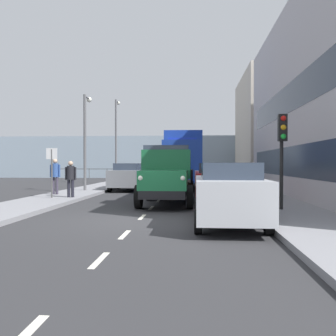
{
  "coord_description": "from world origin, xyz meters",
  "views": [
    {
      "loc": [
        -1.67,
        11.02,
        1.69
      ],
      "look_at": [
        0.16,
        -13.94,
        1.41
      ],
      "focal_mm": 39.51,
      "sensor_mm": 36.0,
      "label": 1
    }
  ],
  "objects_px": {
    "car_grey_oppositeside_0": "(128,176)",
    "street_sign": "(52,164)",
    "car_red_kerbside_1": "(215,181)",
    "pedestrian_with_bag": "(71,176)",
    "lamp_post_far": "(116,133)",
    "truck_vintage_green": "(167,176)",
    "car_white_kerbside_2": "(210,177)",
    "lamp_post_promenade": "(86,132)",
    "traffic_light_near": "(282,141)",
    "lorry_cargo_blue": "(184,158)",
    "pedestrian_strolling": "(55,173)",
    "car_silver_kerbside_near": "(228,193)"
  },
  "relations": [
    {
      "from": "car_silver_kerbside_near",
      "to": "lamp_post_promenade",
      "type": "bearing_deg",
      "value": -56.42
    },
    {
      "from": "lorry_cargo_blue",
      "to": "car_red_kerbside_1",
      "type": "height_order",
      "value": "lorry_cargo_blue"
    },
    {
      "from": "lorry_cargo_blue",
      "to": "pedestrian_with_bag",
      "type": "height_order",
      "value": "lorry_cargo_blue"
    },
    {
      "from": "car_white_kerbside_2",
      "to": "pedestrian_with_bag",
      "type": "relative_size",
      "value": 2.39
    },
    {
      "from": "lamp_post_far",
      "to": "street_sign",
      "type": "bearing_deg",
      "value": 90.68
    },
    {
      "from": "car_grey_oppositeside_0",
      "to": "street_sign",
      "type": "xyz_separation_m",
      "value": [
        2.22,
        6.79,
        0.79
      ]
    },
    {
      "from": "lorry_cargo_blue",
      "to": "pedestrian_strolling",
      "type": "xyz_separation_m",
      "value": [
        6.28,
        7.54,
        -0.86
      ]
    },
    {
      "from": "traffic_light_near",
      "to": "car_red_kerbside_1",
      "type": "bearing_deg",
      "value": -64.29
    },
    {
      "from": "car_white_kerbside_2",
      "to": "lamp_post_far",
      "type": "bearing_deg",
      "value": -46.1
    },
    {
      "from": "car_grey_oppositeside_0",
      "to": "lamp_post_far",
      "type": "xyz_separation_m",
      "value": [
        2.39,
        -7.8,
        3.37
      ]
    },
    {
      "from": "truck_vintage_green",
      "to": "car_white_kerbside_2",
      "type": "relative_size",
      "value": 1.42
    },
    {
      "from": "pedestrian_with_bag",
      "to": "traffic_light_near",
      "type": "xyz_separation_m",
      "value": [
        -8.64,
        3.98,
        1.34
      ]
    },
    {
      "from": "truck_vintage_green",
      "to": "street_sign",
      "type": "xyz_separation_m",
      "value": [
        5.32,
        -1.22,
        0.5
      ]
    },
    {
      "from": "car_silver_kerbside_near",
      "to": "car_grey_oppositeside_0",
      "type": "distance_m",
      "value": 13.78
    },
    {
      "from": "car_red_kerbside_1",
      "to": "car_grey_oppositeside_0",
      "type": "height_order",
      "value": "same"
    },
    {
      "from": "car_white_kerbside_2",
      "to": "lamp_post_promenade",
      "type": "xyz_separation_m",
      "value": [
        7.33,
        1.69,
        2.65
      ]
    },
    {
      "from": "car_grey_oppositeside_0",
      "to": "lorry_cargo_blue",
      "type": "bearing_deg",
      "value": -142.82
    },
    {
      "from": "traffic_light_near",
      "to": "lamp_post_far",
      "type": "relative_size",
      "value": 0.46
    },
    {
      "from": "lorry_cargo_blue",
      "to": "car_silver_kerbside_near",
      "type": "distance_m",
      "value": 15.56
    },
    {
      "from": "truck_vintage_green",
      "to": "traffic_light_near",
      "type": "height_order",
      "value": "traffic_light_near"
    },
    {
      "from": "car_red_kerbside_1",
      "to": "street_sign",
      "type": "xyz_separation_m",
      "value": [
        7.38,
        0.55,
        0.79
      ]
    },
    {
      "from": "pedestrian_with_bag",
      "to": "car_silver_kerbside_near",
      "type": "bearing_deg",
      "value": 136.28
    },
    {
      "from": "pedestrian_with_bag",
      "to": "street_sign",
      "type": "bearing_deg",
      "value": 24.66
    },
    {
      "from": "lamp_post_far",
      "to": "truck_vintage_green",
      "type": "bearing_deg",
      "value": 109.16
    },
    {
      "from": "car_grey_oppositeside_0",
      "to": "lamp_post_far",
      "type": "distance_m",
      "value": 8.82
    },
    {
      "from": "car_white_kerbside_2",
      "to": "truck_vintage_green",
      "type": "bearing_deg",
      "value": 75.46
    },
    {
      "from": "car_grey_oppositeside_0",
      "to": "pedestrian_strolling",
      "type": "bearing_deg",
      "value": 60.24
    },
    {
      "from": "car_silver_kerbside_near",
      "to": "street_sign",
      "type": "bearing_deg",
      "value": -39.07
    },
    {
      "from": "car_silver_kerbside_near",
      "to": "car_red_kerbside_1",
      "type": "height_order",
      "value": "same"
    },
    {
      "from": "car_red_kerbside_1",
      "to": "street_sign",
      "type": "distance_m",
      "value": 7.44
    },
    {
      "from": "pedestrian_with_bag",
      "to": "street_sign",
      "type": "relative_size",
      "value": 0.74
    },
    {
      "from": "traffic_light_near",
      "to": "car_grey_oppositeside_0",
      "type": "bearing_deg",
      "value": -55.43
    },
    {
      "from": "car_silver_kerbside_near",
      "to": "truck_vintage_green",
      "type": "bearing_deg",
      "value": -66.63
    },
    {
      "from": "car_grey_oppositeside_0",
      "to": "pedestrian_with_bag",
      "type": "distance_m",
      "value": 6.61
    },
    {
      "from": "truck_vintage_green",
      "to": "traffic_light_near",
      "type": "distance_m",
      "value": 4.91
    },
    {
      "from": "car_red_kerbside_1",
      "to": "traffic_light_near",
      "type": "relative_size",
      "value": 1.42
    },
    {
      "from": "truck_vintage_green",
      "to": "lorry_cargo_blue",
      "type": "xyz_separation_m",
      "value": [
        -0.38,
        -10.65,
        0.9
      ]
    },
    {
      "from": "lorry_cargo_blue",
      "to": "pedestrian_with_bag",
      "type": "bearing_deg",
      "value": 61.43
    },
    {
      "from": "car_white_kerbside_2",
      "to": "car_grey_oppositeside_0",
      "type": "relative_size",
      "value": 0.92
    },
    {
      "from": "car_grey_oppositeside_0",
      "to": "lamp_post_far",
      "type": "bearing_deg",
      "value": -72.96
    },
    {
      "from": "traffic_light_near",
      "to": "street_sign",
      "type": "xyz_separation_m",
      "value": [
        9.39,
        -3.63,
        -0.79
      ]
    },
    {
      "from": "car_red_kerbside_1",
      "to": "pedestrian_with_bag",
      "type": "xyz_separation_m",
      "value": [
        6.63,
        0.2,
        0.23
      ]
    },
    {
      "from": "car_white_kerbside_2",
      "to": "lamp_post_promenade",
      "type": "height_order",
      "value": "lamp_post_promenade"
    },
    {
      "from": "pedestrian_strolling",
      "to": "lamp_post_far",
      "type": "xyz_separation_m",
      "value": [
        -0.41,
        -12.69,
        3.05
      ]
    },
    {
      "from": "car_white_kerbside_2",
      "to": "street_sign",
      "type": "distance_m",
      "value": 10.02
    },
    {
      "from": "street_sign",
      "to": "pedestrian_strolling",
      "type": "bearing_deg",
      "value": -72.96
    },
    {
      "from": "street_sign",
      "to": "traffic_light_near",
      "type": "bearing_deg",
      "value": 158.88
    },
    {
      "from": "lorry_cargo_blue",
      "to": "car_red_kerbside_1",
      "type": "relative_size",
      "value": 1.8
    },
    {
      "from": "lamp_post_promenade",
      "to": "street_sign",
      "type": "relative_size",
      "value": 2.49
    },
    {
      "from": "truck_vintage_green",
      "to": "pedestrian_strolling",
      "type": "xyz_separation_m",
      "value": [
        5.9,
        -3.11,
        0.04
      ]
    }
  ]
}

